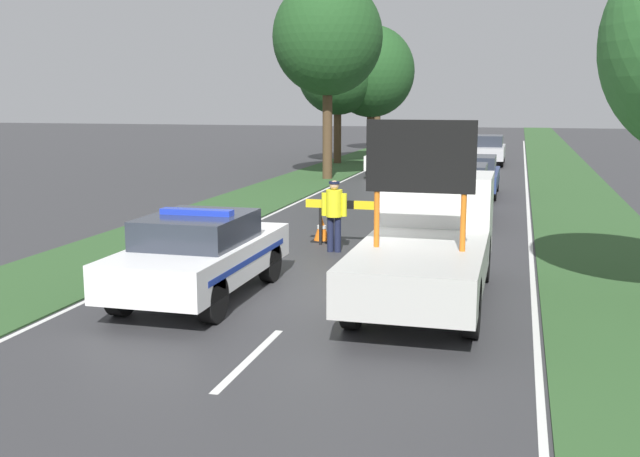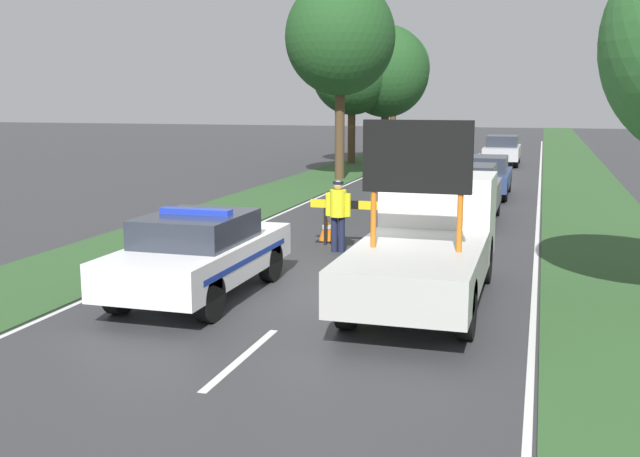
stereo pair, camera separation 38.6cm
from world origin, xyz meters
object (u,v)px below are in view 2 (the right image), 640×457
at_px(work_truck, 428,240).
at_px(roadside_tree_mid_right, 386,72).
at_px(traffic_cone_centre_front, 228,237).
at_px(roadside_tree_near_right, 352,72).
at_px(queued_car_hatch_blue, 483,175).
at_px(roadside_tree_mid_left, 394,68).
at_px(roadside_tree_near_left, 340,38).
at_px(queued_car_suv_grey, 466,192).
at_px(traffic_cone_near_police, 327,229).
at_px(pedestrian_civilian, 396,212).
at_px(queued_car_sedan_silver, 502,150).
at_px(police_car, 200,253).
at_px(police_officer, 338,210).
at_px(queued_car_van_white, 405,159).
at_px(road_barrier, 383,209).

relative_size(work_truck, roadside_tree_mid_right, 0.76).
distance_m(traffic_cone_centre_front, roadside_tree_near_right, 23.76).
height_order(queued_car_hatch_blue, roadside_tree_near_right, roadside_tree_near_right).
xyz_separation_m(work_truck, roadside_tree_mid_left, (-7.69, 36.28, 4.38)).
xyz_separation_m(queued_car_hatch_blue, roadside_tree_near_left, (-6.42, 3.98, 5.27)).
relative_size(queued_car_suv_grey, roadside_tree_mid_left, 0.52).
xyz_separation_m(traffic_cone_near_police, roadside_tree_mid_left, (-4.53, 31.76, 5.10)).
bearing_deg(pedestrian_civilian, queued_car_sedan_silver, 91.87).
relative_size(pedestrian_civilian, roadside_tree_mid_left, 0.22).
bearing_deg(pedestrian_civilian, queued_car_suv_grey, 83.95).
relative_size(pedestrian_civilian, queued_car_hatch_blue, 0.39).
distance_m(pedestrian_civilian, queued_car_suv_grey, 5.55).
bearing_deg(police_car, traffic_cone_centre_front, 102.65).
relative_size(police_car, queued_car_suv_grey, 1.12).
distance_m(queued_car_hatch_blue, roadside_tree_mid_left, 23.52).
height_order(pedestrian_civilian, queued_car_sedan_silver, pedestrian_civilian).
height_order(police_officer, roadside_tree_near_left, roadside_tree_near_left).
xyz_separation_m(police_officer, queued_car_van_white, (-1.53, 17.33, -0.20)).
xyz_separation_m(work_truck, queued_car_van_white, (-4.08, 20.68, -0.25)).
bearing_deg(roadside_tree_near_right, pedestrian_civilian, -73.55).
distance_m(police_car, traffic_cone_near_police, 5.70).
bearing_deg(roadside_tree_mid_right, road_barrier, -78.48).
distance_m(traffic_cone_centre_front, roadside_tree_mid_left, 33.62).
bearing_deg(pedestrian_civilian, police_car, -118.09).
relative_size(road_barrier, pedestrian_civilian, 2.05).
relative_size(queued_car_sedan_silver, roadside_tree_near_left, 0.54).
bearing_deg(pedestrian_civilian, queued_car_van_white, 103.70).
distance_m(traffic_cone_centre_front, roadside_tree_near_left, 16.43).
distance_m(road_barrier, queued_car_sedan_silver, 23.65).
bearing_deg(roadside_tree_mid_right, police_officer, -80.88).
xyz_separation_m(road_barrier, roadside_tree_mid_left, (-6.04, 32.19, 4.49)).
relative_size(traffic_cone_centre_front, queued_car_van_white, 0.13).
xyz_separation_m(roadside_tree_near_left, roadside_tree_mid_right, (0.12, 9.11, -1.12)).
bearing_deg(roadside_tree_near_right, police_officer, -76.65).
height_order(road_barrier, queued_car_hatch_blue, queued_car_hatch_blue).
height_order(traffic_cone_near_police, roadside_tree_mid_left, roadside_tree_mid_left).
distance_m(police_car, road_barrier, 5.66).
bearing_deg(road_barrier, police_officer, -136.77).
bearing_deg(traffic_cone_centre_front, roadside_tree_near_right, 96.86).
relative_size(pedestrian_civilian, queued_car_suv_grey, 0.42).
xyz_separation_m(work_truck, roadside_tree_near_right, (-8.00, 26.30, 3.80)).
relative_size(traffic_cone_centre_front, roadside_tree_mid_right, 0.07).
bearing_deg(queued_car_suv_grey, police_officer, 65.77).
height_order(roadside_tree_near_right, roadside_tree_mid_right, roadside_tree_mid_right).
xyz_separation_m(road_barrier, queued_car_sedan_silver, (1.50, 23.60, -0.13)).
bearing_deg(traffic_cone_centre_front, work_truck, -31.16).
bearing_deg(queued_car_van_white, roadside_tree_mid_right, -71.12).
xyz_separation_m(police_car, queued_car_van_white, (-0.20, 21.80, -0.01)).
bearing_deg(police_car, pedestrian_civilian, 52.96).
bearing_deg(road_barrier, roadside_tree_mid_left, 104.22).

